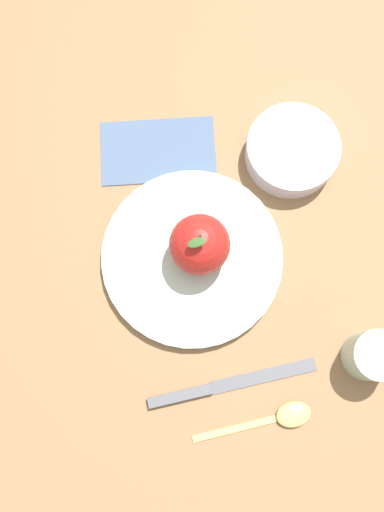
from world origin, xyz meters
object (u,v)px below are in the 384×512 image
object	(u,v)px
dinner_plate	(192,257)
apple	(200,245)
spoon	(281,417)
knife	(217,387)
linen_napkin	(158,150)
cup	(373,356)
side_bowl	(292,150)

from	to	relation	value
dinner_plate	apple	xyz separation A→B (m)	(-0.01, 0.01, 0.05)
dinner_plate	spoon	world-z (taller)	dinner_plate
knife	linen_napkin	size ratio (longest dim) A/B	1.11
cup	apple	bearing A→B (deg)	-95.12
dinner_plate	cup	distance (m)	0.28
apple	side_bowl	world-z (taller)	apple
apple	cup	bearing A→B (deg)	84.88
apple	knife	world-z (taller)	apple
side_bowl	knife	size ratio (longest dim) A/B	0.71
dinner_plate	apple	world-z (taller)	apple
apple	cup	xyz separation A→B (m)	(0.02, 0.27, -0.02)
apple	spoon	bearing A→B (deg)	53.20
side_bowl	spoon	distance (m)	0.38
cup	knife	xyz separation A→B (m)	(0.13, -0.16, -0.03)
dinner_plate	spoon	distance (m)	0.25
cup	side_bowl	bearing A→B (deg)	-135.08
dinner_plate	side_bowl	size ratio (longest dim) A/B	1.91
apple	knife	xyz separation A→B (m)	(0.16, 0.11, -0.05)
cup	spoon	distance (m)	0.15
dinner_plate	apple	distance (m)	0.05
knife	spoon	distance (m)	0.10
apple	cup	world-z (taller)	apple
linen_napkin	dinner_plate	bearing A→B (deg)	44.44
apple	linen_napkin	world-z (taller)	apple
apple	linen_napkin	xyz separation A→B (m)	(-0.11, -0.13, -0.06)
apple	side_bowl	distance (m)	0.20
knife	linen_napkin	xyz separation A→B (m)	(-0.27, -0.23, -0.00)
apple	linen_napkin	bearing A→B (deg)	-131.47
linen_napkin	side_bowl	bearing A→B (deg)	114.94
dinner_plate	spoon	bearing A→B (deg)	56.07
apple	cup	distance (m)	0.27
dinner_plate	linen_napkin	world-z (taller)	dinner_plate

